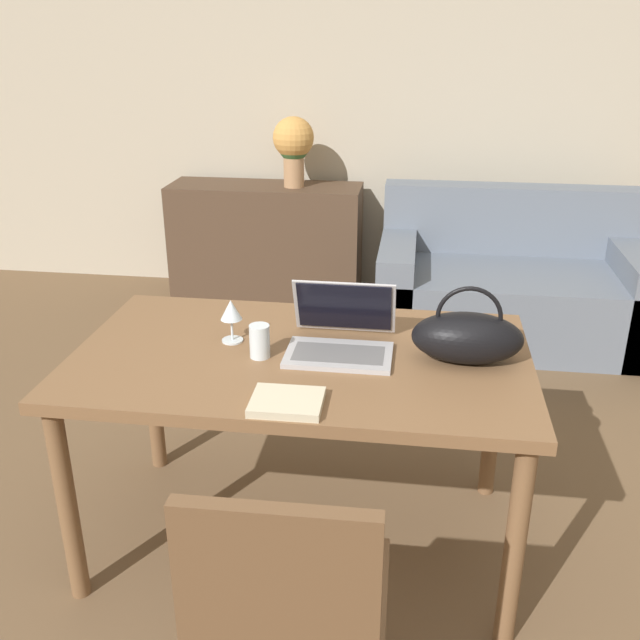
# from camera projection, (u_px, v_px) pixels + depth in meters

# --- Properties ---
(wall_back) EXTENTS (10.00, 0.06, 2.70)m
(wall_back) POSITION_uv_depth(u_px,v_px,m) (392.00, 84.00, 4.46)
(wall_back) COLOR #BCB29E
(wall_back) RESTS_ON ground_plane
(dining_table) EXTENTS (1.46, 0.86, 0.73)m
(dining_table) POSITION_uv_depth(u_px,v_px,m) (301.00, 376.00, 2.32)
(dining_table) COLOR brown
(dining_table) RESTS_ON ground_plane
(chair) EXTENTS (0.45, 0.45, 0.87)m
(chair) POSITION_uv_depth(u_px,v_px,m) (289.00, 607.00, 1.60)
(chair) COLOR brown
(chair) RESTS_ON ground_plane
(couch) EXTENTS (1.51, 0.87, 0.82)m
(couch) POSITION_uv_depth(u_px,v_px,m) (509.00, 288.00, 4.14)
(couch) COLOR slate
(couch) RESTS_ON ground_plane
(sideboard) EXTENTS (1.22, 0.40, 0.76)m
(sideboard) POSITION_uv_depth(u_px,v_px,m) (266.00, 243.00, 4.66)
(sideboard) COLOR #4C3828
(sideboard) RESTS_ON ground_plane
(laptop) EXTENTS (0.34, 0.31, 0.21)m
(laptop) POSITION_uv_depth(u_px,v_px,m) (341.00, 332.00, 2.30)
(laptop) COLOR #ADADB2
(laptop) RESTS_ON dining_table
(drinking_glass) EXTENTS (0.06, 0.06, 0.11)m
(drinking_glass) POSITION_uv_depth(u_px,v_px,m) (260.00, 341.00, 2.24)
(drinking_glass) COLOR silver
(drinking_glass) RESTS_ON dining_table
(wine_glass) EXTENTS (0.07, 0.07, 0.15)m
(wine_glass) POSITION_uv_depth(u_px,v_px,m) (231.00, 312.00, 2.33)
(wine_glass) COLOR silver
(wine_glass) RESTS_ON dining_table
(handbag) EXTENTS (0.34, 0.18, 0.25)m
(handbag) POSITION_uv_depth(u_px,v_px,m) (467.00, 337.00, 2.20)
(handbag) COLOR black
(handbag) RESTS_ON dining_table
(flower_vase) EXTENTS (0.25, 0.25, 0.43)m
(flower_vase) POSITION_uv_depth(u_px,v_px,m) (294.00, 144.00, 4.37)
(flower_vase) COLOR tan
(flower_vase) RESTS_ON sideboard
(book) EXTENTS (0.20, 0.17, 0.02)m
(book) POSITION_uv_depth(u_px,v_px,m) (287.00, 402.00, 1.97)
(book) COLOR beige
(book) RESTS_ON dining_table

